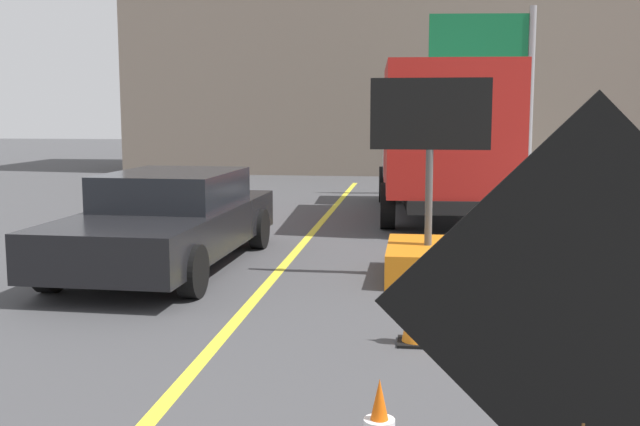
# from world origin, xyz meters

# --- Properties ---
(lane_center_stripe) EXTENTS (0.14, 36.00, 0.01)m
(lane_center_stripe) POSITION_xyz_m (0.00, 6.00, 0.00)
(lane_center_stripe) COLOR yellow
(lane_center_stripe) RESTS_ON ground
(roadwork_sign) EXTENTS (1.63, 0.08, 2.33)m
(roadwork_sign) POSITION_xyz_m (2.58, 3.14, 1.47)
(roadwork_sign) COLOR #593819
(roadwork_sign) RESTS_ON ground
(arrow_board_trailer) EXTENTS (1.60, 1.80, 2.70)m
(arrow_board_trailer) POSITION_xyz_m (2.09, 10.42, 0.48)
(arrow_board_trailer) COLOR orange
(arrow_board_trailer) RESTS_ON ground
(box_truck) EXTENTS (2.89, 6.78, 3.18)m
(box_truck) POSITION_xyz_m (2.44, 16.57, 1.75)
(box_truck) COLOR black
(box_truck) RESTS_ON ground
(pickup_car) EXTENTS (2.21, 5.19, 1.38)m
(pickup_car) POSITION_xyz_m (-1.64, 10.68, 0.70)
(pickup_car) COLOR black
(pickup_car) RESTS_ON ground
(highway_guide_sign) EXTENTS (2.78, 0.38, 5.00)m
(highway_guide_sign) POSITION_xyz_m (4.10, 20.79, 3.42)
(highway_guide_sign) COLOR gray
(highway_guide_sign) RESTS_ON ground
(far_building_block) EXTENTS (19.72, 7.00, 10.41)m
(far_building_block) POSITION_xyz_m (1.10, 30.05, 5.20)
(far_building_block) COLOR gray
(far_building_block) RESTS_ON ground
(traffic_cone_mid_lane) EXTENTS (0.36, 0.36, 0.76)m
(traffic_cone_mid_lane) POSITION_xyz_m (1.94, 7.40, 0.38)
(traffic_cone_mid_lane) COLOR black
(traffic_cone_mid_lane) RESTS_ON ground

